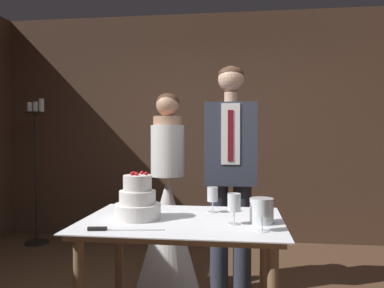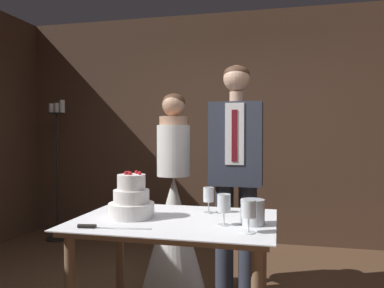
% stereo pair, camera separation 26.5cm
% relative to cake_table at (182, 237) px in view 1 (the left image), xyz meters
% --- Properties ---
extents(wall_back, '(5.49, 0.12, 2.80)m').
position_rel_cake_table_xyz_m(wall_back, '(-0.03, 2.48, 0.70)').
color(wall_back, '#513828').
rests_on(wall_back, ground_plane).
extents(cake_table, '(1.18, 0.84, 0.81)m').
position_rel_cake_table_xyz_m(cake_table, '(0.00, 0.00, 0.00)').
color(cake_table, '#8E6B4C').
rests_on(cake_table, ground_plane).
extents(tiered_cake, '(0.28, 0.28, 0.28)m').
position_rel_cake_table_xyz_m(tiered_cake, '(-0.27, -0.02, 0.21)').
color(tiered_cake, white).
rests_on(tiered_cake, cake_table).
extents(cake_knife, '(0.40, 0.08, 0.02)m').
position_rel_cake_table_xyz_m(cake_knife, '(-0.33, -0.31, 0.11)').
color(cake_knife, silver).
rests_on(cake_knife, cake_table).
extents(wine_glass_near, '(0.07, 0.07, 0.16)m').
position_rel_cake_table_xyz_m(wine_glass_near, '(0.16, 0.21, 0.22)').
color(wine_glass_near, silver).
rests_on(wine_glass_near, cake_table).
extents(wine_glass_middle, '(0.07, 0.07, 0.17)m').
position_rel_cake_table_xyz_m(wine_glass_middle, '(0.31, -0.09, 0.22)').
color(wine_glass_middle, silver).
rests_on(wine_glass_middle, cake_table).
extents(wine_glass_far, '(0.08, 0.08, 0.17)m').
position_rel_cake_table_xyz_m(wine_glass_far, '(0.45, -0.22, 0.22)').
color(wine_glass_far, silver).
rests_on(wine_glass_far, cake_table).
extents(hurricane_candle, '(0.13, 0.13, 0.14)m').
position_rel_cake_table_xyz_m(hurricane_candle, '(0.46, -0.04, 0.17)').
color(hurricane_candle, silver).
rests_on(hurricane_candle, cake_table).
extents(bride, '(0.54, 0.54, 1.66)m').
position_rel_cake_table_xyz_m(bride, '(-0.26, 0.91, -0.10)').
color(bride, white).
rests_on(bride, ground_plane).
extents(groom, '(0.42, 0.25, 1.87)m').
position_rel_cake_table_xyz_m(groom, '(0.26, 0.91, 0.35)').
color(groom, '#333847').
rests_on(groom, ground_plane).
extents(candle_stand, '(0.28, 0.28, 1.74)m').
position_rel_cake_table_xyz_m(candle_stand, '(-2.08, 2.01, 0.18)').
color(candle_stand, black).
rests_on(candle_stand, ground_plane).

